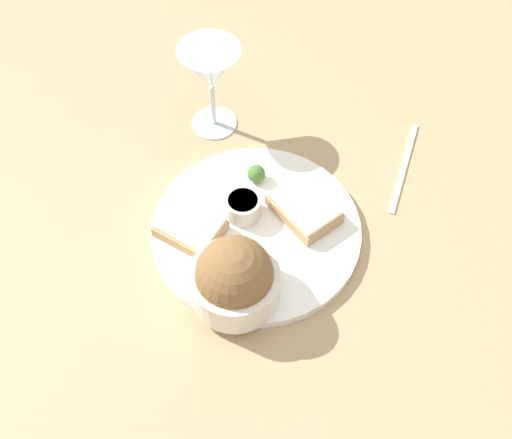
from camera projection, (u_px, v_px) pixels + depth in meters
name	position (u px, v px, depth m)	size (l,w,h in m)	color
ground_plane	(256.00, 233.00, 0.91)	(4.00, 4.00, 0.00)	tan
dinner_plate	(256.00, 230.00, 0.90)	(0.29, 0.29, 0.01)	white
salad_bowl	(234.00, 278.00, 0.80)	(0.12, 0.12, 0.10)	silver
sauce_ramekin	(245.00, 205.00, 0.90)	(0.05, 0.05, 0.03)	beige
cheese_toast_near	(304.00, 208.00, 0.90)	(0.10, 0.07, 0.03)	tan
cheese_toast_far	(190.00, 227.00, 0.88)	(0.10, 0.09, 0.03)	tan
wine_glass	(210.00, 72.00, 0.94)	(0.09, 0.09, 0.15)	silver
garnish	(256.00, 174.00, 0.93)	(0.03, 0.03, 0.03)	#477533
fork	(404.00, 166.00, 0.97)	(0.11, 0.16, 0.01)	silver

